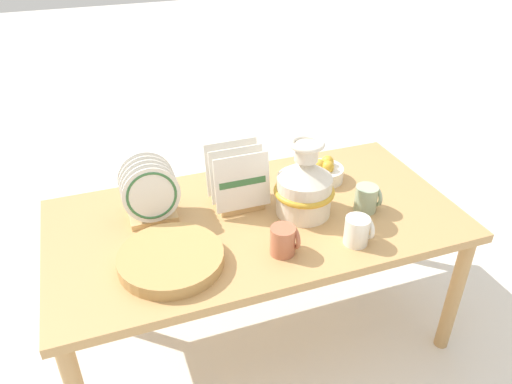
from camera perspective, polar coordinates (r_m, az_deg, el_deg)
ground_plane at (r=2.27m, az=0.00°, el=-15.39°), size 14.00×14.00×0.00m
display_table at (r=1.90m, az=0.00°, el=-4.36°), size 1.52×0.78×0.60m
ceramic_vase at (r=1.84m, az=5.57°, el=0.81°), size 0.23×0.23×0.30m
dish_rack_round_plates at (r=1.85m, az=-12.03°, el=-0.28°), size 0.21×0.17×0.23m
dish_rack_square_plates at (r=1.90m, az=-2.14°, el=0.86°), size 0.21×0.16×0.23m
wicker_charger_stack at (r=1.66m, az=-9.70°, el=-7.54°), size 0.35×0.35×0.04m
mug_terracotta_glaze at (r=1.67m, az=3.23°, el=-5.52°), size 0.09×0.09×0.10m
mug_cream_glaze at (r=1.75m, az=11.57°, el=-4.33°), size 0.09×0.09×0.10m
mug_sage_glaze at (r=1.93m, az=12.58°, el=-0.71°), size 0.09×0.09×0.10m
fruit_bowl at (r=2.10m, az=7.74°, el=2.31°), size 0.17×0.17×0.10m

